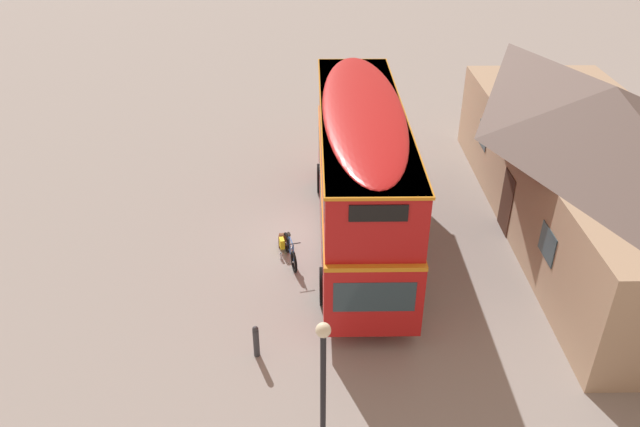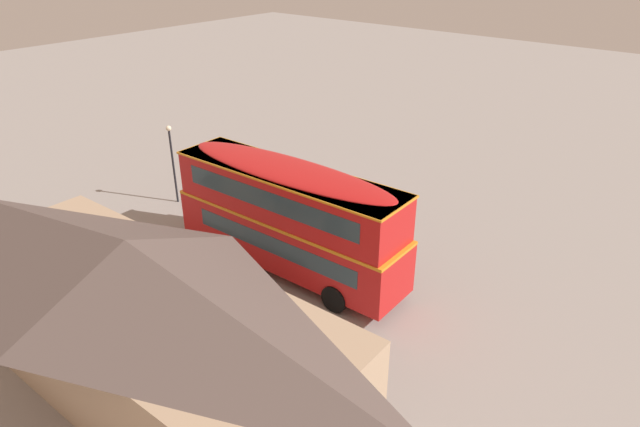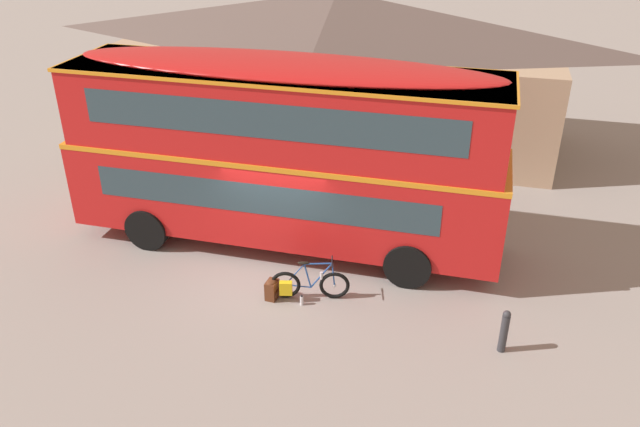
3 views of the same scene
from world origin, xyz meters
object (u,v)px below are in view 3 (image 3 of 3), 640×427
Objects in this scene: backpack_on_ground at (272,289)px; double_decker_bus at (284,147)px; touring_bicycle at (307,284)px; kerb_bollard at (504,330)px; water_bottle_clear_plastic at (302,300)px.

double_decker_bus is at bearing 101.71° from backpack_on_ground.
touring_bicycle is 4.31m from kerb_bollard.
double_decker_bus is 44.25× the size of water_bottle_clear_plastic.
backpack_on_ground reaches higher than water_bottle_clear_plastic.
water_bottle_clear_plastic is (1.22, -2.50, -2.53)m from double_decker_bus.
double_decker_bus reaches higher than backpack_on_ground.
double_decker_bus is at bearing 152.92° from kerb_bollard.
double_decker_bus is 3.45m from backpack_on_ground.
backpack_on_ground is at bearing 175.59° from water_bottle_clear_plastic.
double_decker_bus reaches higher than water_bottle_clear_plastic.
kerb_bollard is (4.31, -0.33, 0.39)m from water_bottle_clear_plastic.
water_bottle_clear_plastic is (-0.04, -0.27, -0.26)m from touring_bicycle.
kerb_bollard is at bearing -27.08° from double_decker_bus.
double_decker_bus is at bearing 119.53° from touring_bicycle.
double_decker_bus is at bearing 116.05° from water_bottle_clear_plastic.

